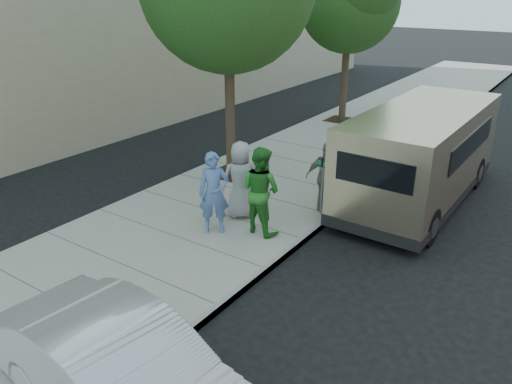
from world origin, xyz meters
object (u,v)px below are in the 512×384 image
van (422,153)px  sedan (127,379)px  person_green_shirt (261,190)px  person_officer (214,193)px  person_gray_shirt (241,180)px  parking_meter (323,174)px  person_striped_polo (327,177)px

van → sedan: van is taller
van → person_green_shirt: bearing=-118.2°
person_officer → person_gray_shirt: size_ratio=1.00×
person_gray_shirt → sedan: bearing=69.6°
person_officer → person_green_shirt: (0.85, 0.59, 0.06)m
person_officer → person_gray_shirt: bearing=51.2°
van → person_green_shirt: size_ratio=3.41×
person_officer → person_green_shirt: bearing=-2.7°
parking_meter → person_green_shirt: bearing=-100.1°
van → person_striped_polo: 2.75m
parking_meter → sedan: size_ratio=0.32×
person_striped_polo → person_gray_shirt: bearing=21.3°
van → person_striped_polo: (-1.57, -2.24, -0.29)m
sedan → person_officer: person_officer is taller
sedan → person_green_shirt: person_green_shirt is taller
van → parking_meter: bearing=-120.6°
sedan → person_striped_polo: (-0.80, 7.15, 0.30)m
sedan → person_green_shirt: (-1.52, 5.32, 0.42)m
parking_meter → person_gray_shirt: person_gray_shirt is taller
van → sedan: (-0.77, -9.39, -0.59)m
van → person_gray_shirt: bearing=-129.2°
van → person_striped_polo: size_ratio=3.85×
person_green_shirt → person_gray_shirt: (-0.83, 0.40, -0.06)m
person_green_shirt → parking_meter: bearing=-107.6°
person_striped_polo → person_green_shirt: bearing=47.2°
parking_meter → person_officer: size_ratio=0.77×
person_green_shirt → person_striped_polo: bearing=-103.8°
parking_meter → van: van is taller
sedan → person_officer: 5.30m
parking_meter → sedan: 6.94m
person_officer → sedan: bearing=-101.0°
parking_meter → person_green_shirt: person_green_shirt is taller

